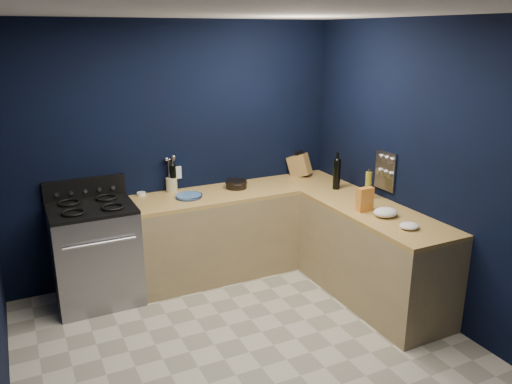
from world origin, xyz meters
TOP-DOWN VIEW (x-y plane):
  - floor at (0.00, 0.00)m, footprint 3.50×3.50m
  - ceiling at (0.00, 0.00)m, footprint 3.50×3.50m
  - wall_back at (0.00, 1.76)m, footprint 3.50×0.02m
  - wall_right at (1.76, 0.00)m, footprint 0.02×3.50m
  - wall_front at (0.00, -1.76)m, footprint 3.50×0.02m
  - cab_back at (0.60, 1.44)m, footprint 2.30×0.63m
  - top_back at (0.60, 1.44)m, footprint 2.30×0.63m
  - cab_right at (1.44, 0.29)m, footprint 0.63×1.67m
  - top_right at (1.44, 0.29)m, footprint 0.63×1.67m
  - gas_range at (-0.93, 1.42)m, footprint 0.76×0.66m
  - oven_door at (-0.93, 1.10)m, footprint 0.59×0.02m
  - cooktop at (-0.93, 1.42)m, footprint 0.76×0.66m
  - backguard at (-0.93, 1.72)m, footprint 0.76×0.06m
  - spice_panel at (1.74, 0.55)m, footprint 0.02×0.28m
  - wall_outlet at (0.00, 1.74)m, footprint 0.09×0.02m
  - plate_stack at (0.01, 1.41)m, footprint 0.26×0.26m
  - ramekin at (-0.40, 1.69)m, footprint 0.12×0.12m
  - utensil_crock at (-0.08, 1.69)m, footprint 0.15×0.15m
  - wine_bottle_back at (-0.06, 1.69)m, footprint 0.09×0.09m
  - lemon_basket at (0.57, 1.50)m, footprint 0.27×0.27m
  - knife_block at (1.41, 1.63)m, footprint 0.27×0.31m
  - wine_bottle_right at (1.49, 1.02)m, footprint 0.09×0.09m
  - oil_bottle at (1.60, 0.62)m, footprint 0.08×0.08m
  - spice_jar_near at (1.46, 0.60)m, footprint 0.06×0.06m
  - spice_jar_far at (1.49, 0.60)m, footprint 0.06×0.06m
  - crouton_bag at (1.33, 0.33)m, footprint 0.15×0.07m
  - towel_front at (1.40, 0.12)m, footprint 0.27×0.24m
  - towel_end at (1.39, -0.20)m, footprint 0.18×0.17m

SIDE VIEW (x-z plane):
  - floor at x=0.00m, z-range -0.02..0.00m
  - cab_back at x=0.60m, z-range 0.00..0.86m
  - cab_right at x=1.44m, z-range 0.00..0.86m
  - oven_door at x=-0.93m, z-range 0.24..0.66m
  - gas_range at x=-0.93m, z-range 0.00..0.92m
  - top_back at x=0.60m, z-range 0.86..0.90m
  - top_right at x=1.44m, z-range 0.86..0.90m
  - plate_stack at x=0.01m, z-range 0.90..0.93m
  - ramekin at x=-0.40m, z-range 0.90..0.93m
  - towel_end at x=1.39m, z-range 0.90..0.95m
  - cooktop at x=-0.93m, z-range 0.92..0.95m
  - towel_front at x=1.40m, z-range 0.90..0.98m
  - lemon_basket at x=0.57m, z-range 0.90..0.98m
  - spice_jar_far at x=1.49m, z-range 0.90..1.00m
  - spice_jar_near at x=1.46m, z-range 0.90..1.01m
  - utensil_crock at x=-0.08m, z-range 0.90..1.04m
  - crouton_bag at x=1.33m, z-range 0.90..1.12m
  - knife_block at x=1.41m, z-range 0.87..1.17m
  - oil_bottle at x=1.60m, z-range 0.90..1.17m
  - wine_bottle_back at x=-0.06m, z-range 0.90..1.18m
  - backguard at x=-0.93m, z-range 0.94..1.14m
  - wine_bottle_right at x=1.49m, z-range 0.90..1.21m
  - wall_outlet at x=0.00m, z-range 1.02..1.15m
  - spice_panel at x=1.74m, z-range 0.99..1.37m
  - wall_back at x=0.00m, z-range 0.00..2.60m
  - wall_right at x=1.76m, z-range 0.00..2.60m
  - wall_front at x=0.00m, z-range 0.00..2.60m
  - ceiling at x=0.00m, z-range 2.60..2.62m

